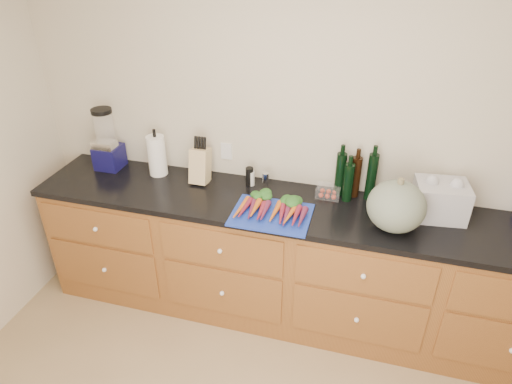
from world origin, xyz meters
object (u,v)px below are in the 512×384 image
(blender_appliance, at_px, (107,143))
(tomato_box, at_px, (328,192))
(carrots, at_px, (273,207))
(squash, at_px, (396,206))
(cutting_board, at_px, (271,215))
(knife_block, at_px, (200,166))
(paper_towel, at_px, (157,156))

(blender_appliance, relative_size, tomato_box, 2.90)
(carrots, xyz_separation_m, blender_appliance, (-1.32, 0.28, 0.16))
(squash, xyz_separation_m, tomato_box, (-0.42, 0.26, -0.12))
(carrots, distance_m, tomato_box, 0.42)
(carrots, bearing_deg, blender_appliance, 168.21)
(blender_appliance, bearing_deg, squash, -6.98)
(carrots, relative_size, squash, 1.28)
(cutting_board, bearing_deg, knife_block, 152.96)
(paper_towel, distance_m, knife_block, 0.34)
(carrots, height_order, knife_block, knife_block)
(paper_towel, relative_size, tomato_box, 1.86)
(squash, height_order, tomato_box, squash)
(tomato_box, bearing_deg, cutting_board, -133.12)
(cutting_board, bearing_deg, carrots, 90.00)
(blender_appliance, height_order, tomato_box, blender_appliance)
(squash, height_order, knife_block, squash)
(cutting_board, xyz_separation_m, paper_towel, (-0.93, 0.32, 0.14))
(cutting_board, height_order, tomato_box, tomato_box)
(carrots, bearing_deg, squash, 1.86)
(carrots, relative_size, blender_appliance, 0.96)
(knife_block, bearing_deg, carrots, -23.68)
(paper_towel, bearing_deg, squash, -8.70)
(carrots, height_order, blender_appliance, blender_appliance)
(blender_appliance, relative_size, paper_towel, 1.56)
(carrots, height_order, tomato_box, carrots)
(squash, height_order, paper_towel, squash)
(blender_appliance, height_order, paper_towel, blender_appliance)
(blender_appliance, distance_m, paper_towel, 0.40)
(paper_towel, bearing_deg, cutting_board, -19.07)
(carrots, distance_m, blender_appliance, 1.36)
(blender_appliance, bearing_deg, knife_block, -1.37)
(cutting_board, bearing_deg, squash, 5.15)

